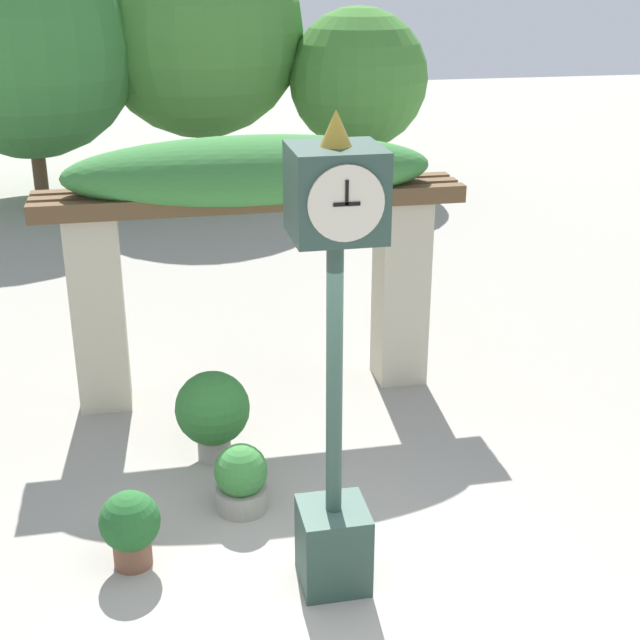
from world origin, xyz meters
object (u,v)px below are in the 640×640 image
(pedestal_clock, at_px, (334,358))
(potted_plant_far_right, at_px, (241,479))
(potted_plant_near_right, at_px, (130,526))
(potted_plant_far_left, at_px, (213,411))

(pedestal_clock, relative_size, potted_plant_far_right, 5.86)
(pedestal_clock, xyz_separation_m, potted_plant_near_right, (-1.49, 0.51, -1.52))
(pedestal_clock, height_order, potted_plant_near_right, pedestal_clock)
(pedestal_clock, xyz_separation_m, potted_plant_far_right, (-0.56, 1.11, -1.58))
(potted_plant_near_right, bearing_deg, potted_plant_far_right, 32.76)
(pedestal_clock, bearing_deg, potted_plant_far_left, 109.68)
(potted_plant_far_right, bearing_deg, pedestal_clock, -63.12)
(potted_plant_near_right, bearing_deg, pedestal_clock, -19.01)
(potted_plant_far_left, bearing_deg, potted_plant_far_right, -80.22)
(potted_plant_far_left, bearing_deg, potted_plant_near_right, -117.38)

